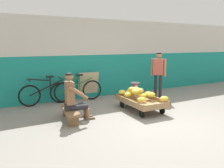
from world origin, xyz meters
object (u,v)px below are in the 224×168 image
(customer_adult, at_px, (158,70))
(shopping_bag, at_px, (143,100))
(low_bench, at_px, (70,112))
(weighing_scale, at_px, (135,87))
(bicycle_far_left, at_px, (77,90))
(sign_board, at_px, (88,85))
(banana_cart, at_px, (141,102))
(plastic_crate, at_px, (135,96))
(bicycle_near_left, at_px, (47,93))
(vendor_seated, at_px, (73,97))

(customer_adult, relative_size, shopping_bag, 6.38)
(low_bench, bearing_deg, shopping_bag, 8.98)
(weighing_scale, relative_size, bicycle_far_left, 0.18)
(sign_board, bearing_deg, banana_cart, -71.19)
(banana_cart, xyz_separation_m, bicycle_far_left, (-1.19, 1.82, 0.11))
(bicycle_far_left, relative_size, customer_adult, 1.08)
(plastic_crate, height_order, bicycle_far_left, bicycle_far_left)
(low_bench, distance_m, customer_adult, 3.40)
(bicycle_near_left, distance_m, shopping_bag, 2.87)
(banana_cart, relative_size, bicycle_near_left, 0.88)
(banana_cart, bearing_deg, shopping_bag, 49.46)
(banana_cart, distance_m, vendor_seated, 1.90)
(low_bench, bearing_deg, weighing_scale, 19.65)
(weighing_scale, bearing_deg, customer_adult, -10.03)
(weighing_scale, xyz_separation_m, bicycle_near_left, (-2.56, 0.87, -0.10))
(bicycle_far_left, bearing_deg, vendor_seated, -111.89)
(weighing_scale, height_order, customer_adult, customer_adult)
(low_bench, relative_size, customer_adult, 0.74)
(low_bench, distance_m, sign_board, 2.30)
(weighing_scale, height_order, bicycle_far_left, bicycle_far_left)
(vendor_seated, bearing_deg, bicycle_near_left, 97.06)
(customer_adult, distance_m, shopping_bag, 1.24)
(banana_cart, height_order, bicycle_far_left, bicycle_far_left)
(bicycle_far_left, distance_m, shopping_bag, 2.10)
(weighing_scale, height_order, bicycle_near_left, bicycle_near_left)
(low_bench, relative_size, weighing_scale, 3.77)
(low_bench, height_order, vendor_seated, vendor_seated)
(banana_cart, height_order, plastic_crate, banana_cart)
(low_bench, distance_m, bicycle_near_left, 1.75)
(plastic_crate, relative_size, bicycle_far_left, 0.22)
(bicycle_far_left, bearing_deg, customer_adult, -21.32)
(vendor_seated, relative_size, sign_board, 1.29)
(vendor_seated, distance_m, bicycle_near_left, 1.78)
(shopping_bag, bearing_deg, sign_board, 126.35)
(plastic_crate, height_order, sign_board, sign_board)
(banana_cart, distance_m, bicycle_near_left, 2.80)
(customer_adult, height_order, shopping_bag, customer_adult)
(low_bench, height_order, bicycle_near_left, bicycle_near_left)
(banana_cart, bearing_deg, low_bench, 176.24)
(banana_cart, bearing_deg, bicycle_near_left, 138.10)
(vendor_seated, xyz_separation_m, plastic_crate, (2.35, 0.88, -0.42))
(bicycle_far_left, height_order, customer_adult, customer_adult)
(low_bench, bearing_deg, plastic_crate, 19.68)
(low_bench, bearing_deg, sign_board, 56.55)
(bicycle_near_left, relative_size, sign_board, 1.88)
(low_bench, xyz_separation_m, sign_board, (1.26, 1.91, 0.24))
(low_bench, distance_m, vendor_seated, 0.38)
(weighing_scale, bearing_deg, vendor_seated, -159.45)
(plastic_crate, xyz_separation_m, bicycle_far_left, (-1.66, 0.82, 0.20))
(sign_board, bearing_deg, vendor_seated, -121.44)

